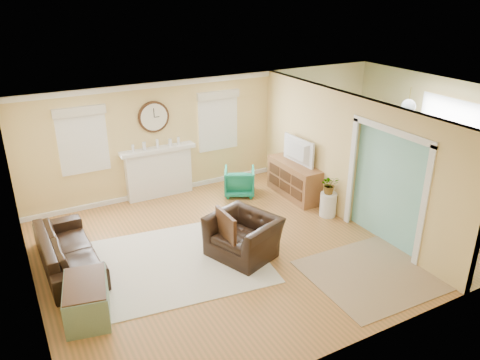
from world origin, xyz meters
The scene contains 29 objects.
floor centered at (0.00, 0.00, 0.00)m, with size 9.00×9.00×0.00m, color olive.
wall_back centered at (0.00, 3.00, 1.30)m, with size 9.00×0.02×2.60m, color #DCBF73.
wall_front centered at (0.00, -3.00, 1.30)m, with size 9.00×0.02×2.60m, color #DCBF73.
wall_left centered at (-4.50, 0.00, 1.30)m, with size 0.02×6.00×2.60m, color #DCBF73.
wall_right centered at (4.50, 0.00, 1.30)m, with size 0.02×6.00×2.60m, color #DCBF73.
ceiling centered at (0.00, 0.00, 2.60)m, with size 9.00×6.00×0.02m, color white.
partition centered at (1.51, 0.28, 1.36)m, with size 0.17×6.00×2.60m.
fireplace centered at (-1.50, 2.88, 0.60)m, with size 1.70×0.30×1.17m.
wall_clock centered at (-1.50, 2.97, 1.85)m, with size 0.70×0.07×0.70m.
window_left centered at (-3.05, 2.95, 1.66)m, with size 1.05×0.13×1.42m.
window_right centered at (0.05, 2.95, 1.66)m, with size 1.05×0.13×1.42m.
french_doors centered at (4.45, 0.00, 1.10)m, with size 0.06×1.70×2.20m.
pendant centered at (3.00, 0.00, 2.20)m, with size 0.30×0.30×0.55m.
rug_cream centered at (-2.15, 0.04, 0.01)m, with size 2.90×2.51×0.02m, color beige.
rug_jute centered at (0.68, -1.89, 0.01)m, with size 2.33×1.90×0.01m, color tan.
rug_grey centered at (3.32, -0.03, 0.01)m, with size 2.24×2.80×0.01m, color slate.
sofa centered at (-3.88, 0.82, 0.32)m, with size 2.18×0.85×0.64m, color black.
eames_chair centered at (-1.05, -0.28, 0.37)m, with size 1.15×1.00×0.75m, color black.
green_chair centered at (0.15, 2.07, 0.32)m, with size 0.68×0.70×0.63m, color #0F7148.
trunk centered at (-3.88, -0.67, 0.29)m, with size 0.80×1.10×0.57m.
credenza centered at (1.21, 1.39, 0.40)m, with size 0.52×1.52×0.80m.
tv centered at (1.19, 1.39, 1.09)m, with size 1.02×0.13×0.59m, color black.
garden_stool centered at (1.26, 0.22, 0.26)m, with size 0.35×0.35×0.51m, color white.
potted_plant centered at (1.26, 0.22, 0.71)m, with size 0.36×0.31×0.40m, color #337F33.
dining_table centered at (3.32, -0.03, 0.34)m, with size 1.96×1.09×0.69m, color #4A301C.
dining_chair_n centered at (3.37, 1.14, 0.52)m, with size 0.43×0.43×0.88m.
dining_chair_s centered at (3.31, -1.20, 0.50)m, with size 0.44×0.44×0.86m.
dining_chair_w centered at (2.59, 0.03, 0.50)m, with size 0.48×0.48×0.86m.
dining_chair_e centered at (3.90, 0.05, 0.56)m, with size 0.50×0.50×0.95m.
Camera 1 is at (-4.59, -6.67, 4.55)m, focal length 35.00 mm.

